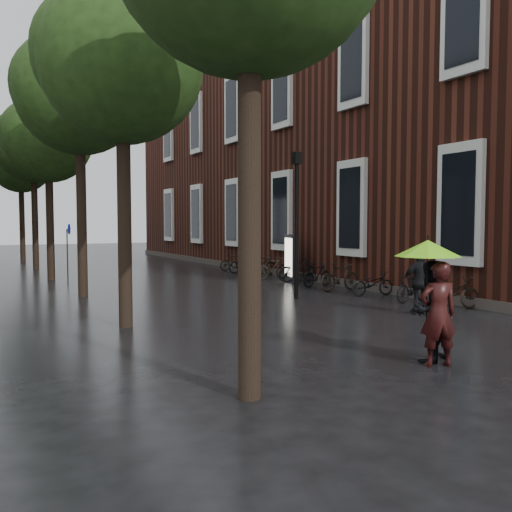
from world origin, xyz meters
TOP-DOWN VIEW (x-y plane):
  - ground at (0.00, 0.00)m, footprint 120.00×120.00m
  - brick_building at (10.47, 19.46)m, footprint 10.20×33.20m
  - street_trees at (-3.99, 15.91)m, footprint 4.33×34.03m
  - person_burgundy at (-0.37, 0.96)m, footprint 0.77×0.65m
  - person_black at (-0.23, 1.26)m, footprint 0.94×0.77m
  - lime_umbrella at (-0.39, 1.20)m, footprint 1.14×1.14m
  - pedestrian_walking at (3.32, 4.95)m, footprint 1.11×0.81m
  - parked_bicycles at (4.65, 12.07)m, footprint 2.10×14.85m
  - ad_lightbox at (4.73, 13.59)m, footprint 0.30×1.29m
  - lamp_post at (2.01, 9.04)m, footprint 0.24×0.24m
  - cycle_sign at (-3.56, 17.61)m, footprint 0.13×0.44m

SIDE VIEW (x-z plane):
  - ground at x=0.00m, z-range 0.00..0.00m
  - parked_bicycles at x=4.65m, z-range -0.04..0.99m
  - pedestrian_walking at x=3.32m, z-range 0.00..1.75m
  - person_black at x=-0.23m, z-range 0.00..1.79m
  - person_burgundy at x=-0.37m, z-range 0.00..1.80m
  - ad_lightbox at x=4.73m, z-range 0.00..1.95m
  - cycle_sign at x=-3.56m, z-range 0.39..2.80m
  - lime_umbrella at x=-0.39m, z-range 1.18..2.85m
  - lamp_post at x=2.01m, z-range 0.50..5.20m
  - brick_building at x=10.47m, z-range -0.01..11.99m
  - street_trees at x=-3.99m, z-range 1.88..10.79m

